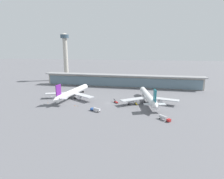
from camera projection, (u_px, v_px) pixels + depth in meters
ground_plane at (107, 103)px, 160.91m from camera, size 1200.00×1200.00×0.00m
airliner_left_stand at (72, 92)px, 177.04m from camera, size 50.10×65.40×17.41m
airliner_centre_stand at (148, 97)px, 160.65m from camera, size 49.16×64.86×17.41m
service_truck_near_nose_red at (116, 102)px, 162.26m from camera, size 5.28×6.17×2.70m
service_truck_under_wing_yellow at (132, 103)px, 156.89m from camera, size 8.79×3.28×2.95m
service_truck_mid_apron_blue at (96, 109)px, 139.93m from camera, size 8.75×5.65×2.95m
service_truck_by_tail_red at (164, 118)px, 122.89m from camera, size 7.77×7.57×2.95m
terminal_building at (121, 80)px, 228.88m from camera, size 195.14×12.80×15.20m
control_tower at (65, 53)px, 269.96m from camera, size 12.00×12.00×73.28m
safety_cone_alpha at (75, 106)px, 153.55m from camera, size 0.62×0.62×0.70m
safety_cone_bravo at (48, 103)px, 161.19m from camera, size 0.62×0.62×0.70m
safety_cone_charlie at (78, 106)px, 152.81m from camera, size 0.62×0.62×0.70m
safety_cone_delta at (74, 106)px, 153.26m from camera, size 0.62×0.62×0.70m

